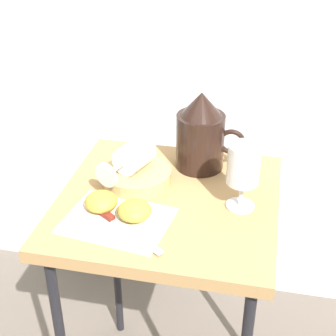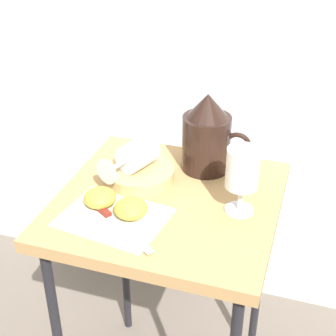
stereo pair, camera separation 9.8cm
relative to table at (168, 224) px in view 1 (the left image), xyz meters
The scene contains 9 objects.
table is the anchor object (origin of this frame).
linen_napkin 0.16m from the table, 128.36° to the right, with size 0.22×0.17×0.00m, color silver.
basket_tray 0.14m from the table, 150.69° to the left, with size 0.17×0.17×0.04m, color tan.
pitcher 0.23m from the table, 72.82° to the left, with size 0.17×0.12×0.20m.
wine_glass_upright 0.24m from the table, ahead, with size 0.07×0.07×0.15m.
wine_glass_tipped_near 0.18m from the table, 151.91° to the left, with size 0.11×0.16×0.07m.
apple_half_left 0.18m from the table, 149.15° to the right, with size 0.07×0.07×0.04m, color #B29938.
apple_half_right 0.15m from the table, 118.32° to the right, with size 0.07×0.07×0.04m, color #B29938.
knife 0.17m from the table, 129.81° to the right, with size 0.20×0.14×0.01m.
Camera 1 is at (0.20, -0.94, 1.36)m, focal length 54.05 mm.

